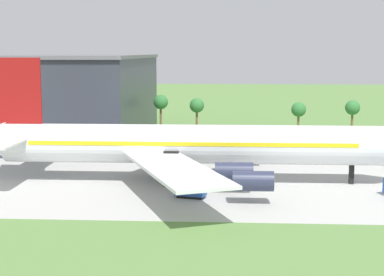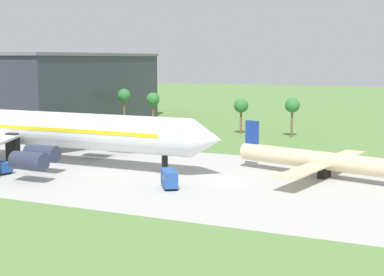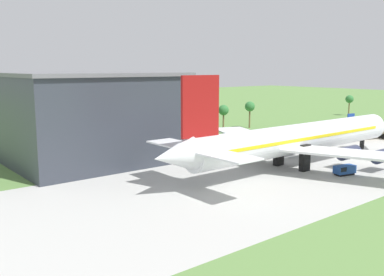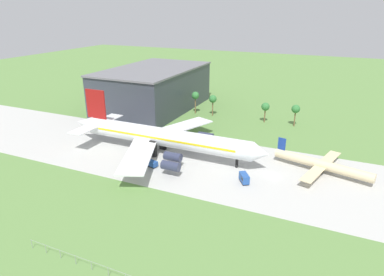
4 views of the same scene
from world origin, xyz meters
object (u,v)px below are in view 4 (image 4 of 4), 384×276
regional_aircraft (321,165)px  baggage_tug (244,178)px  terminal_building (154,89)px  fuel_truck (151,163)px  jet_airliner (162,137)px

regional_aircraft → baggage_tug: regional_aircraft is taller
terminal_building → fuel_truck: bearing=-60.8°
regional_aircraft → fuel_truck: size_ratio=6.24×
fuel_truck → terminal_building: 69.06m
jet_airliner → baggage_tug: bearing=-15.6°
terminal_building → regional_aircraft: bearing=-26.5°
jet_airliner → fuel_truck: 11.97m
fuel_truck → jet_airliner: bearing=98.3°
jet_airliner → fuel_truck: bearing=-81.7°
fuel_truck → regional_aircraft: bearing=19.5°
jet_airliner → baggage_tug: size_ratio=15.50×
jet_airliner → regional_aircraft: jet_airliner is taller
regional_aircraft → terminal_building: bearing=153.5°
regional_aircraft → baggage_tug: (-19.83, -16.23, -1.27)m
jet_airliner → fuel_truck: jet_airliner is taller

